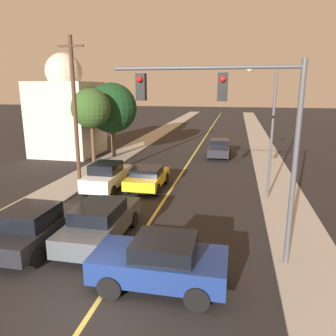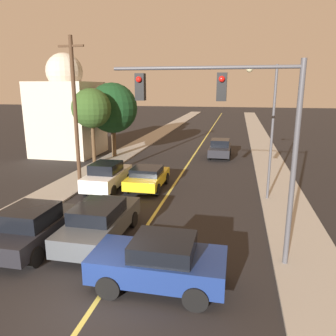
# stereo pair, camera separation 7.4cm
# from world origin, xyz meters

# --- Properties ---
(ground_plane) EXTENTS (200.00, 200.00, 0.00)m
(ground_plane) POSITION_xyz_m (0.00, 0.00, 0.00)
(ground_plane) COLOR black
(road_surface) EXTENTS (10.60, 80.00, 0.01)m
(road_surface) POSITION_xyz_m (0.00, 36.00, 0.01)
(road_surface) COLOR black
(road_surface) RESTS_ON ground
(sidewalk_left) EXTENTS (2.50, 80.00, 0.12)m
(sidewalk_left) POSITION_xyz_m (-6.55, 36.00, 0.06)
(sidewalk_left) COLOR #9E998E
(sidewalk_left) RESTS_ON ground
(sidewalk_right) EXTENTS (2.50, 80.00, 0.12)m
(sidewalk_right) POSITION_xyz_m (6.55, 36.00, 0.06)
(sidewalk_right) COLOR #9E998E
(sidewalk_right) RESTS_ON ground
(car_near_lane_front) EXTENTS (2.01, 4.97, 1.62)m
(car_near_lane_front) POSITION_xyz_m (-1.48, 4.10, 0.84)
(car_near_lane_front) COLOR #474C51
(car_near_lane_front) RESTS_ON ground
(car_near_lane_second) EXTENTS (2.09, 4.03, 1.38)m
(car_near_lane_second) POSITION_xyz_m (-1.48, 11.36, 0.74)
(car_near_lane_second) COLOR gold
(car_near_lane_second) RESTS_ON ground
(car_outer_lane_front) EXTENTS (2.08, 4.38, 1.70)m
(car_outer_lane_front) POSITION_xyz_m (-3.82, 3.00, 0.87)
(car_outer_lane_front) COLOR black
(car_outer_lane_front) RESTS_ON ground
(car_outer_lane_second) EXTENTS (1.90, 4.23, 1.74)m
(car_outer_lane_second) POSITION_xyz_m (-3.82, 10.58, 0.88)
(car_outer_lane_second) COLOR white
(car_outer_lane_second) RESTS_ON ground
(car_far_oncoming) EXTENTS (1.95, 4.24, 1.60)m
(car_far_oncoming) POSITION_xyz_m (2.39, 21.83, 0.80)
(car_far_oncoming) COLOR black
(car_far_oncoming) RESTS_ON ground
(car_crossing_right) EXTENTS (4.20, 2.10, 1.65)m
(car_crossing_right) POSITION_xyz_m (1.64, 1.47, 0.86)
(car_crossing_right) COLOR navy
(car_crossing_right) RESTS_ON ground
(traffic_signal_mast) EXTENTS (6.21, 0.42, 6.90)m
(traffic_signal_mast) POSITION_xyz_m (3.76, 3.58, 5.09)
(traffic_signal_mast) COLOR #47474C
(traffic_signal_mast) RESTS_ON ground
(streetlamp_right) EXTENTS (1.61, 0.36, 7.17)m
(streetlamp_right) POSITION_xyz_m (5.29, 10.67, 4.69)
(streetlamp_right) COLOR #47474C
(streetlamp_right) RESTS_ON ground
(utility_pole_left) EXTENTS (1.60, 0.24, 8.97)m
(utility_pole_left) POSITION_xyz_m (-5.90, 11.07, 4.77)
(utility_pole_left) COLOR #422D1E
(utility_pole_left) RESTS_ON ground
(tree_left_near) EXTENTS (3.10, 3.10, 5.99)m
(tree_left_near) POSITION_xyz_m (-7.44, 16.70, 4.53)
(tree_left_near) COLOR #4C3823
(tree_left_near) RESTS_ON ground
(tree_left_far) EXTENTS (4.33, 4.33, 6.44)m
(tree_left_far) POSITION_xyz_m (-6.92, 19.81, 4.37)
(tree_left_far) COLOR #4C3823
(tree_left_far) RESTS_ON ground
(domed_building_left) EXTENTS (5.41, 5.41, 9.11)m
(domed_building_left) POSITION_xyz_m (-11.50, 20.28, 3.93)
(domed_building_left) COLOR #BCB29E
(domed_building_left) RESTS_ON ground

